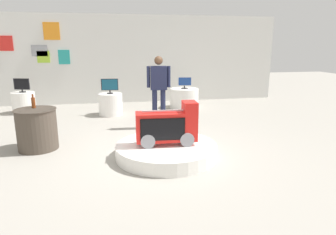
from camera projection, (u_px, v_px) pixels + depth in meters
ground_plane at (146, 151)px, 5.65m from camera, size 30.00×30.00×0.00m
back_wall_display at (128, 59)px, 10.20m from camera, size 10.58×0.13×2.96m
main_display_pedestal at (166, 150)px, 5.34m from camera, size 1.81×1.81×0.24m
novelty_firetruck_tv at (168, 128)px, 5.24m from camera, size 1.08×0.45×0.76m
display_pedestal_left_rear at (111, 104)px, 8.53m from camera, size 0.68×0.68×0.62m
tv_on_left_rear at (110, 85)px, 8.40m from camera, size 0.48×0.17×0.42m
display_pedestal_center_rear at (184, 98)px, 9.51m from camera, size 0.90×0.90×0.62m
tv_on_center_rear at (185, 82)px, 9.39m from camera, size 0.43×0.21×0.37m
display_pedestal_right_rear at (24, 103)px, 8.77m from camera, size 0.65×0.65×0.62m
tv_on_right_rear at (22, 85)px, 8.64m from camera, size 0.46×0.18×0.40m
side_table_round at (37, 129)px, 5.68m from camera, size 0.77×0.77×0.79m
bottle_on_side_table at (33, 102)px, 5.68m from camera, size 0.07×0.07×0.27m
shopper_browsing_near_truck at (159, 86)px, 7.03m from camera, size 0.56×0.23×1.71m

